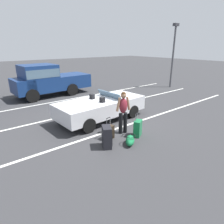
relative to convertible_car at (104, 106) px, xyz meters
The scene contains 12 objects.
ground_plane 0.62m from the convertible_car, behind, with size 80.00×80.00×0.00m, color #333335.
lot_line_near 1.44m from the convertible_car, 99.12° to the right, with size 18.00×0.12×0.01m, color silver.
lot_line_mid 1.53m from the convertible_car, 98.47° to the left, with size 18.00×0.12×0.01m, color silver.
lot_line_far 4.15m from the convertible_car, 92.91° to the left, with size 18.00×0.12×0.01m, color silver.
convertible_car is the anchor object (origin of this frame).
suitcase_large_black 2.75m from the convertible_car, 124.56° to the right, with size 0.47×0.56×0.74m.
suitcase_medium_bright 2.33m from the convertible_car, 93.43° to the right, with size 0.47×0.40×0.90m.
suitcase_small_carryon 2.17m from the convertible_car, 121.28° to the right, with size 0.37×0.26×0.82m.
duffel_bag 2.78m from the convertible_car, 107.47° to the right, with size 0.68×0.65×0.34m.
traveler_person 1.83m from the convertible_car, 102.71° to the right, with size 0.60×0.30×1.65m.
parked_pickup_truck_far 5.83m from the convertible_car, 95.15° to the left, with size 5.06×2.19×2.10m.
parking_lamp_post 9.10m from the convertible_car, 16.08° to the left, with size 0.50×0.24×4.81m.
Camera 1 is at (-4.83, -6.93, 3.28)m, focal length 31.04 mm.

